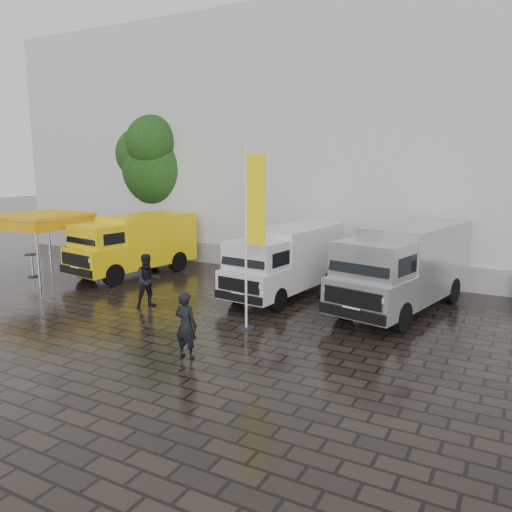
{
  "coord_description": "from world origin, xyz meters",
  "views": [
    {
      "loc": [
        6.58,
        -12.67,
        5.0
      ],
      "look_at": [
        -1.47,
        2.2,
        1.81
      ],
      "focal_mm": 35.0,
      "sensor_mm": 36.0,
      "label": 1
    }
  ],
  "objects": [
    {
      "name": "hall_plinth",
      "position": [
        2.0,
        7.95,
        0.5
      ],
      "size": [
        44.0,
        0.15,
        1.0
      ],
      "primitive_type": "cube",
      "color": "gray",
      "rests_on": "ground"
    },
    {
      "name": "van_silver",
      "position": [
        3.11,
        4.21,
        1.44
      ],
      "size": [
        3.6,
        6.97,
        2.88
      ],
      "primitive_type": null,
      "rotation": [
        0.0,
        0.0,
        -0.22
      ],
      "color": "#A7A9AB",
      "rests_on": "ground"
    },
    {
      "name": "canopy_tent",
      "position": [
        -12.09,
        1.97,
        2.6
      ],
      "size": [
        3.32,
        3.32,
        2.76
      ],
      "color": "silver",
      "rests_on": "ground"
    },
    {
      "name": "tree",
      "position": [
        -11.08,
        9.21,
        4.94
      ],
      "size": [
        4.28,
        4.31,
        7.69
      ],
      "color": "black",
      "rests_on": "ground"
    },
    {
      "name": "van_white",
      "position": [
        -1.22,
        4.06,
        1.28
      ],
      "size": [
        2.61,
        6.09,
        2.56
      ],
      "primitive_type": null,
      "rotation": [
        0.0,
        0.0,
        -0.11
      ],
      "color": "silver",
      "rests_on": "ground"
    },
    {
      "name": "flagpole",
      "position": [
        -0.44,
        0.0,
        3.08
      ],
      "size": [
        0.88,
        0.5,
        5.45
      ],
      "color": "black",
      "rests_on": "ground"
    },
    {
      "name": "cocktail_table",
      "position": [
        -12.41,
        1.6,
        0.51
      ],
      "size": [
        0.6,
        0.6,
        1.02
      ],
      "primitive_type": "cylinder",
      "color": "black",
      "rests_on": "ground"
    },
    {
      "name": "person_tent",
      "position": [
        -4.8,
        0.43,
        0.94
      ],
      "size": [
        1.09,
        1.15,
        1.87
      ],
      "primitive_type": "imported",
      "rotation": [
        0.0,
        0.0,
        1.01
      ],
      "color": "black",
      "rests_on": "ground"
    },
    {
      "name": "van_yellow",
      "position": [
        -8.71,
        4.04,
        1.33
      ],
      "size": [
        3.14,
        6.05,
        2.66
      ],
      "primitive_type": null,
      "rotation": [
        0.0,
        0.0,
        -0.17
      ],
      "color": "yellow",
      "rests_on": "ground"
    },
    {
      "name": "ground",
      "position": [
        0.0,
        0.0,
        0.0
      ],
      "size": [
        120.0,
        120.0,
        0.0
      ],
      "primitive_type": "plane",
      "color": "black",
      "rests_on": "ground"
    },
    {
      "name": "exhibition_hall",
      "position": [
        2.0,
        16.0,
        6.0
      ],
      "size": [
        44.0,
        16.0,
        12.0
      ],
      "primitive_type": "cube",
      "color": "silver",
      "rests_on": "ground"
    },
    {
      "name": "person_front",
      "position": [
        -0.84,
        -2.75,
        0.88
      ],
      "size": [
        0.65,
        0.43,
        1.76
      ],
      "primitive_type": "imported",
      "rotation": [
        0.0,
        0.0,
        3.16
      ],
      "color": "black",
      "rests_on": "ground"
    }
  ]
}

